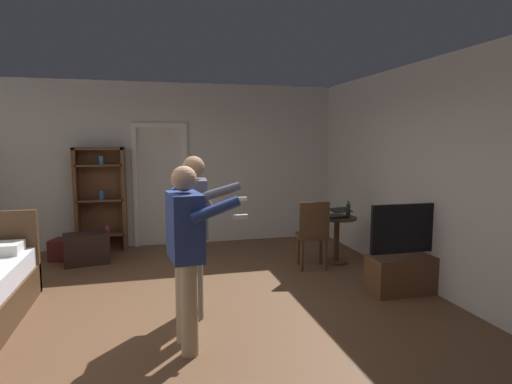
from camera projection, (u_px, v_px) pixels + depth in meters
name	position (u px, v px, depth m)	size (l,w,h in m)	color
ground_plane	(177.00, 322.00, 4.32)	(7.33, 7.33, 0.00)	brown
wall_back	(163.00, 165.00, 7.41)	(6.40, 0.12, 2.82)	beige
wall_right	(449.00, 178.00, 4.91)	(0.12, 6.90, 2.82)	beige
doorway_frame	(160.00, 176.00, 7.34)	(0.93, 0.08, 2.13)	white
bookshelf	(101.00, 195.00, 7.00)	(0.80, 0.32, 1.73)	brown
tv_flatscreen	(407.00, 266.00, 5.15)	(1.02, 0.40, 1.09)	brown
side_table	(337.00, 232.00, 6.37)	(0.59, 0.59, 0.70)	#4C331E
laptop	(337.00, 214.00, 6.29)	(0.38, 0.38, 0.15)	black
bottle_on_table	(348.00, 211.00, 6.28)	(0.06, 0.06, 0.25)	#183F21
wooden_chair	(313.00, 232.00, 6.02)	(0.49, 0.49, 0.99)	#4C331E
person_blue_shirt	(186.00, 244.00, 3.68)	(0.66, 0.63, 1.63)	tan
person_striped_shirt	(196.00, 225.00, 4.40)	(0.64, 0.57, 1.69)	gray
suitcase_dark	(67.00, 249.00, 6.55)	(0.44, 0.34, 0.32)	#4C1919
suitcase_small	(87.00, 249.00, 6.32)	(0.63, 0.36, 0.46)	black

